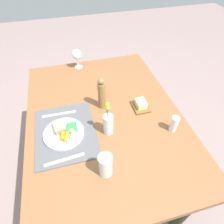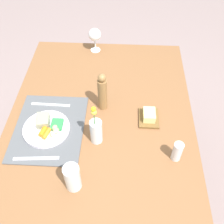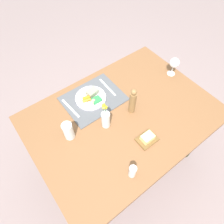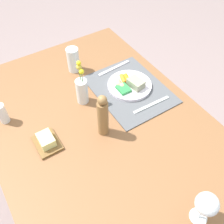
{
  "view_description": "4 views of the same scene",
  "coord_description": "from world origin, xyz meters",
  "px_view_note": "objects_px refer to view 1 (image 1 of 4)",
  "views": [
    {
      "loc": [
        0.81,
        -0.16,
        1.65
      ],
      "look_at": [
        0.03,
        0.04,
        0.82
      ],
      "focal_mm": 30.54,
      "sensor_mm": 36.0,
      "label": 1
    },
    {
      "loc": [
        0.9,
        0.11,
        1.83
      ],
      "look_at": [
        0.04,
        0.06,
        0.86
      ],
      "focal_mm": 43.12,
      "sensor_mm": 36.0,
      "label": 2
    },
    {
      "loc": [
        0.55,
        0.59,
        1.95
      ],
      "look_at": [
        0.07,
        -0.04,
        0.82
      ],
      "focal_mm": 32.2,
      "sensor_mm": 36.0,
      "label": 3
    },
    {
      "loc": [
        -0.69,
        0.35,
        1.71
      ],
      "look_at": [
        -0.04,
        -0.06,
        0.84
      ],
      "focal_mm": 41.54,
      "sensor_mm": 36.0,
      "label": 4
    }
  ],
  "objects_px": {
    "dinner_plate": "(64,132)",
    "flower_vase": "(108,123)",
    "dining_table": "(104,124)",
    "pepper_mill": "(102,94)",
    "butter_dish": "(141,105)",
    "fork": "(59,114)",
    "knife": "(65,160)",
    "water_tumbler": "(106,166)",
    "salt_shaker": "(174,124)",
    "wine_glass": "(77,55)"
  },
  "relations": [
    {
      "from": "dining_table",
      "to": "wine_glass",
      "type": "distance_m",
      "value": 0.62
    },
    {
      "from": "fork",
      "to": "butter_dish",
      "type": "distance_m",
      "value": 0.52
    },
    {
      "from": "dinner_plate",
      "to": "water_tumbler",
      "type": "distance_m",
      "value": 0.34
    },
    {
      "from": "pepper_mill",
      "to": "salt_shaker",
      "type": "relative_size",
      "value": 2.17
    },
    {
      "from": "wine_glass",
      "to": "butter_dish",
      "type": "height_order",
      "value": "wine_glass"
    },
    {
      "from": "dinner_plate",
      "to": "fork",
      "type": "distance_m",
      "value": 0.17
    },
    {
      "from": "dining_table",
      "to": "butter_dish",
      "type": "height_order",
      "value": "butter_dish"
    },
    {
      "from": "fork",
      "to": "water_tumbler",
      "type": "bearing_deg",
      "value": 24.56
    },
    {
      "from": "fork",
      "to": "pepper_mill",
      "type": "bearing_deg",
      "value": 92.99
    },
    {
      "from": "dinner_plate",
      "to": "flower_vase",
      "type": "relative_size",
      "value": 0.95
    },
    {
      "from": "dinner_plate",
      "to": "water_tumbler",
      "type": "bearing_deg",
      "value": 31.55
    },
    {
      "from": "water_tumbler",
      "to": "fork",
      "type": "bearing_deg",
      "value": -156.87
    },
    {
      "from": "fork",
      "to": "knife",
      "type": "relative_size",
      "value": 1.01
    },
    {
      "from": "dinner_plate",
      "to": "fork",
      "type": "relative_size",
      "value": 1.1
    },
    {
      "from": "dining_table",
      "to": "pepper_mill",
      "type": "distance_m",
      "value": 0.21
    },
    {
      "from": "butter_dish",
      "to": "water_tumbler",
      "type": "xyz_separation_m",
      "value": [
        0.38,
        -0.33,
        0.04
      ]
    },
    {
      "from": "dinner_plate",
      "to": "water_tumbler",
      "type": "xyz_separation_m",
      "value": [
        0.29,
        0.18,
        0.04
      ]
    },
    {
      "from": "flower_vase",
      "to": "wine_glass",
      "type": "bearing_deg",
      "value": -174.21
    },
    {
      "from": "dining_table",
      "to": "butter_dish",
      "type": "bearing_deg",
      "value": 90.06
    },
    {
      "from": "pepper_mill",
      "to": "flower_vase",
      "type": "distance_m",
      "value": 0.22
    },
    {
      "from": "water_tumbler",
      "to": "butter_dish",
      "type": "bearing_deg",
      "value": 139.62
    },
    {
      "from": "dinner_plate",
      "to": "water_tumbler",
      "type": "height_order",
      "value": "water_tumbler"
    },
    {
      "from": "pepper_mill",
      "to": "flower_vase",
      "type": "relative_size",
      "value": 0.93
    },
    {
      "from": "wine_glass",
      "to": "salt_shaker",
      "type": "bearing_deg",
      "value": 28.74
    },
    {
      "from": "dining_table",
      "to": "knife",
      "type": "height_order",
      "value": "knife"
    },
    {
      "from": "dining_table",
      "to": "pepper_mill",
      "type": "xyz_separation_m",
      "value": [
        -0.07,
        0.01,
        0.2
      ]
    },
    {
      "from": "fork",
      "to": "flower_vase",
      "type": "bearing_deg",
      "value": 53.09
    },
    {
      "from": "pepper_mill",
      "to": "salt_shaker",
      "type": "height_order",
      "value": "pepper_mill"
    },
    {
      "from": "flower_vase",
      "to": "knife",
      "type": "bearing_deg",
      "value": -64.84
    },
    {
      "from": "dinner_plate",
      "to": "flower_vase",
      "type": "xyz_separation_m",
      "value": [
        0.05,
        0.25,
        0.06
      ]
    },
    {
      "from": "fork",
      "to": "butter_dish",
      "type": "xyz_separation_m",
      "value": [
        0.06,
        0.52,
        0.01
      ]
    },
    {
      "from": "salt_shaker",
      "to": "dinner_plate",
      "type": "bearing_deg",
      "value": -101.64
    },
    {
      "from": "salt_shaker",
      "to": "flower_vase",
      "type": "bearing_deg",
      "value": -102.43
    },
    {
      "from": "butter_dish",
      "to": "wine_glass",
      "type": "bearing_deg",
      "value": -150.41
    },
    {
      "from": "dinner_plate",
      "to": "water_tumbler",
      "type": "relative_size",
      "value": 1.67
    },
    {
      "from": "pepper_mill",
      "to": "water_tumbler",
      "type": "relative_size",
      "value": 1.64
    },
    {
      "from": "wine_glass",
      "to": "flower_vase",
      "type": "distance_m",
      "value": 0.73
    },
    {
      "from": "dining_table",
      "to": "water_tumbler",
      "type": "height_order",
      "value": "water_tumbler"
    },
    {
      "from": "knife",
      "to": "pepper_mill",
      "type": "relative_size",
      "value": 0.93
    },
    {
      "from": "wine_glass",
      "to": "water_tumbler",
      "type": "relative_size",
      "value": 1.15
    },
    {
      "from": "salt_shaker",
      "to": "flower_vase",
      "type": "distance_m",
      "value": 0.38
    },
    {
      "from": "fork",
      "to": "knife",
      "type": "distance_m",
      "value": 0.33
    },
    {
      "from": "wine_glass",
      "to": "butter_dish",
      "type": "relative_size",
      "value": 1.2
    },
    {
      "from": "dining_table",
      "to": "salt_shaker",
      "type": "height_order",
      "value": "salt_shaker"
    },
    {
      "from": "wine_glass",
      "to": "butter_dish",
      "type": "distance_m",
      "value": 0.67
    },
    {
      "from": "dinner_plate",
      "to": "butter_dish",
      "type": "bearing_deg",
      "value": 101.19
    },
    {
      "from": "pepper_mill",
      "to": "wine_glass",
      "type": "distance_m",
      "value": 0.51
    },
    {
      "from": "fork",
      "to": "dining_table",
      "type": "bearing_deg",
      "value": 78.1
    },
    {
      "from": "wine_glass",
      "to": "water_tumbler",
      "type": "height_order",
      "value": "wine_glass"
    },
    {
      "from": "wine_glass",
      "to": "butter_dish",
      "type": "xyz_separation_m",
      "value": [
        0.58,
        0.33,
        -0.09
      ]
    }
  ]
}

